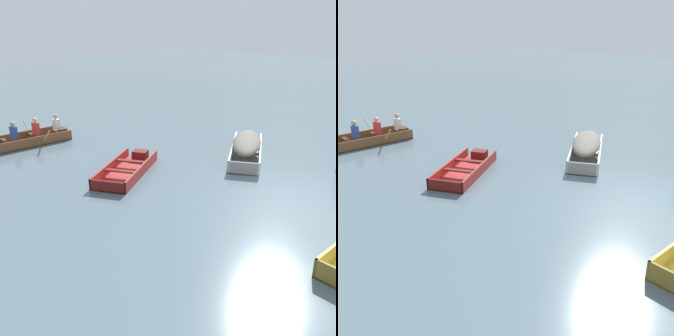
# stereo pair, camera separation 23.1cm
# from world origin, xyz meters

# --- Properties ---
(ground_plane) EXTENTS (80.00, 80.00, 0.00)m
(ground_plane) POSITION_xyz_m (0.00, 0.00, 0.00)
(ground_plane) COLOR slate
(skiff_red_near_moored) EXTENTS (2.89, 2.24, 0.31)m
(skiff_red_near_moored) POSITION_xyz_m (-1.81, 5.05, 0.11)
(skiff_red_near_moored) COLOR #AD2D28
(skiff_red_near_moored) RESTS_ON ground
(skiff_white_mid_moored) EXTENTS (3.23, 2.45, 0.71)m
(skiff_white_mid_moored) POSITION_xyz_m (1.75, 3.37, 0.41)
(skiff_white_mid_moored) COLOR white
(skiff_white_mid_moored) RESTS_ON ground
(rowboat_wooden_brown_with_crew) EXTENTS (3.48, 2.29, 0.92)m
(rowboat_wooden_brown_with_crew) POSITION_xyz_m (-2.64, 9.71, 0.21)
(rowboat_wooden_brown_with_crew) COLOR brown
(rowboat_wooden_brown_with_crew) RESTS_ON ground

